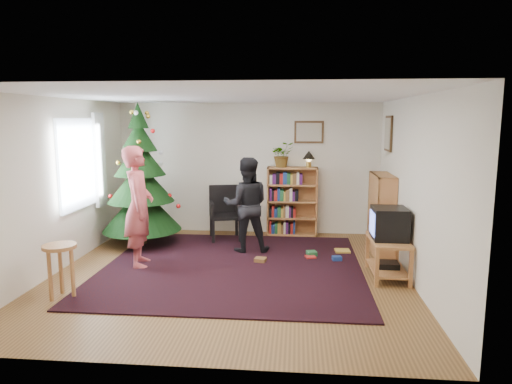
# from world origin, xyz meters

# --- Properties ---
(floor) EXTENTS (5.00, 5.00, 0.00)m
(floor) POSITION_xyz_m (0.00, 0.00, 0.00)
(floor) COLOR brown
(floor) RESTS_ON ground
(ceiling) EXTENTS (5.00, 5.00, 0.00)m
(ceiling) POSITION_xyz_m (0.00, 0.00, 2.50)
(ceiling) COLOR white
(ceiling) RESTS_ON wall_back
(wall_back) EXTENTS (5.00, 0.02, 2.50)m
(wall_back) POSITION_xyz_m (0.00, 2.50, 1.25)
(wall_back) COLOR silver
(wall_back) RESTS_ON floor
(wall_front) EXTENTS (5.00, 0.02, 2.50)m
(wall_front) POSITION_xyz_m (0.00, -2.50, 1.25)
(wall_front) COLOR silver
(wall_front) RESTS_ON floor
(wall_left) EXTENTS (0.02, 5.00, 2.50)m
(wall_left) POSITION_xyz_m (-2.50, 0.00, 1.25)
(wall_left) COLOR silver
(wall_left) RESTS_ON floor
(wall_right) EXTENTS (0.02, 5.00, 2.50)m
(wall_right) POSITION_xyz_m (2.50, 0.00, 1.25)
(wall_right) COLOR silver
(wall_right) RESTS_ON floor
(rug) EXTENTS (3.80, 3.60, 0.02)m
(rug) POSITION_xyz_m (0.00, 0.30, 0.01)
(rug) COLOR black
(rug) RESTS_ON floor
(window_pane) EXTENTS (0.04, 1.20, 1.40)m
(window_pane) POSITION_xyz_m (-2.47, 0.60, 1.50)
(window_pane) COLOR silver
(window_pane) RESTS_ON wall_left
(curtain) EXTENTS (0.06, 0.35, 1.60)m
(curtain) POSITION_xyz_m (-2.43, 1.30, 1.50)
(curtain) COLOR silver
(curtain) RESTS_ON wall_left
(picture_back) EXTENTS (0.55, 0.03, 0.42)m
(picture_back) POSITION_xyz_m (1.15, 2.48, 1.95)
(picture_back) COLOR #4C3319
(picture_back) RESTS_ON wall_back
(picture_right) EXTENTS (0.03, 0.50, 0.60)m
(picture_right) POSITION_xyz_m (2.48, 1.75, 1.95)
(picture_right) COLOR #4C3319
(picture_right) RESTS_ON wall_right
(christmas_tree) EXTENTS (1.37, 1.37, 2.48)m
(christmas_tree) POSITION_xyz_m (-1.76, 1.41, 1.03)
(christmas_tree) COLOR #3F2816
(christmas_tree) RESTS_ON rug
(bookshelf_back) EXTENTS (0.95, 0.30, 1.30)m
(bookshelf_back) POSITION_xyz_m (0.85, 2.34, 0.66)
(bookshelf_back) COLOR #BE7943
(bookshelf_back) RESTS_ON floor
(bookshelf_right) EXTENTS (0.30, 0.95, 1.30)m
(bookshelf_right) POSITION_xyz_m (2.34, 1.35, 0.66)
(bookshelf_right) COLOR #BE7943
(bookshelf_right) RESTS_ON floor
(tv_stand) EXTENTS (0.50, 0.89, 0.55)m
(tv_stand) POSITION_xyz_m (2.22, 0.08, 0.32)
(tv_stand) COLOR #BE7943
(tv_stand) RESTS_ON floor
(crt_tv) EXTENTS (0.47, 0.50, 0.44)m
(crt_tv) POSITION_xyz_m (2.22, 0.08, 0.77)
(crt_tv) COLOR black
(crt_tv) RESTS_ON tv_stand
(armchair) EXTENTS (0.66, 0.67, 0.98)m
(armchair) POSITION_xyz_m (-0.36, 1.95, 0.53)
(armchair) COLOR black
(armchair) RESTS_ON rug
(stool) EXTENTS (0.40, 0.40, 0.67)m
(stool) POSITION_xyz_m (-1.95, -1.05, 0.52)
(stool) COLOR #BE7943
(stool) RESTS_ON floor
(person_standing) EXTENTS (0.58, 0.74, 1.81)m
(person_standing) POSITION_xyz_m (-1.40, 0.26, 0.90)
(person_standing) COLOR #B6484C
(person_standing) RESTS_ON rug
(person_by_chair) EXTENTS (0.84, 0.69, 1.58)m
(person_by_chair) POSITION_xyz_m (0.11, 1.15, 0.79)
(person_by_chair) COLOR black
(person_by_chair) RESTS_ON rug
(potted_plant) EXTENTS (0.52, 0.49, 0.47)m
(potted_plant) POSITION_xyz_m (0.65, 2.34, 1.53)
(potted_plant) COLOR gray
(potted_plant) RESTS_ON bookshelf_back
(table_lamp) EXTENTS (0.23, 0.23, 0.31)m
(table_lamp) POSITION_xyz_m (1.15, 2.34, 1.51)
(table_lamp) COLOR #A57F33
(table_lamp) RESTS_ON bookshelf_back
(floor_clutter) EXTENTS (1.51, 0.84, 0.08)m
(floor_clutter) POSITION_xyz_m (1.21, 0.85, 0.04)
(floor_clutter) COLOR #A51E19
(floor_clutter) RESTS_ON rug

